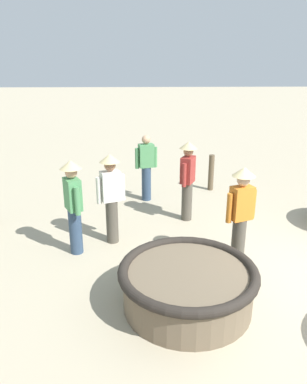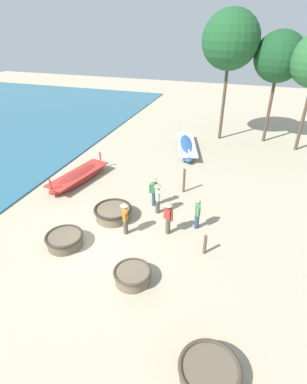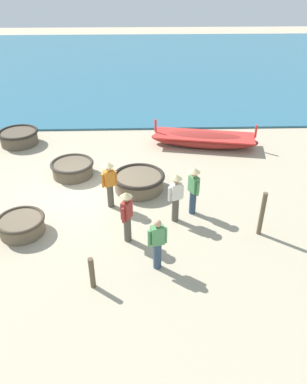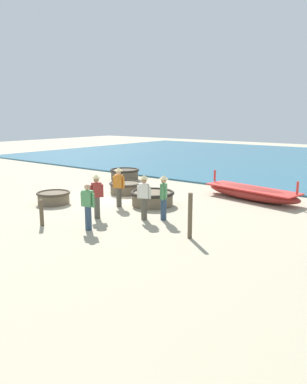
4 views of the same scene
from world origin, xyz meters
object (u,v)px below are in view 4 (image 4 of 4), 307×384
Objects in this scene: fisherman_with_hat at (88,206)px; fisherman_hauling at (119,184)px; coracle_nearest at (152,198)px; fisherman_by_coracle at (97,193)px; mooring_post_inland at (41,213)px; long_boat_red_hull at (252,193)px; fisherman_standing_right at (164,195)px; coracle_far_left at (125,174)px; mooring_post_mid_beach at (190,216)px; coracle_far_right at (126,187)px; coracle_front_right at (54,197)px; fisherman_crouching at (144,194)px.

fisherman_hauling is at bearing -154.50° from fisherman_with_hat.
coracle_nearest is 3.01m from fisherman_by_coracle.
mooring_post_inland is (0.67, -1.66, -0.37)m from fisherman_with_hat.
fisherman_standing_right is (5.21, -1.15, 0.63)m from long_boat_red_hull.
fisherman_hauling is 1.95m from fisherman_by_coracle.
fisherman_standing_right is at bearing 79.75° from fisherman_hauling.
coracle_far_left is at bearing -127.59° from coracle_nearest.
mooring_post_mid_beach is at bearing 112.89° from mooring_post_inland.
fisherman_standing_right is at bearing 51.36° from coracle_far_left.
mooring_post_inland is at bearing 13.25° from coracle_far_right.
coracle_nearest is 2.04× the size of mooring_post_inland.
long_boat_red_hull is (0.54, 8.34, -0.01)m from coracle_far_left.
mooring_post_inland is (5.92, 1.39, 0.15)m from coracle_far_right.
coracle_front_right is 4.43m from fisherman_with_hat.
coracle_front_right is 1.00× the size of mooring_post_mid_beach.
coracle_far_right is 2.82m from fisherman_hauling.
fisherman_by_coracle reaches higher than coracle_far_left.
coracle_front_right is 4.33m from coracle_nearest.
long_boat_red_hull is 9.35m from mooring_post_inland.
long_boat_red_hull is 6.44m from mooring_post_mid_beach.
fisherman_hauling is 1.00× the size of fisherman_crouching.
mooring_post_mid_beach is (2.74, 3.66, 0.39)m from coracle_nearest.
mooring_post_mid_beach reaches higher than coracle_front_right.
mooring_post_mid_beach is at bearing 113.46° from fisherman_with_hat.
coracle_far_left is (-3.04, -2.87, 0.04)m from coracle_far_right.
coracle_far_right is at bearing -121.96° from mooring_post_mid_beach.
fisherman_standing_right is 1.81× the size of mooring_post_inland.
fisherman_standing_right is (-1.36, 2.09, 0.00)m from fisherman_by_coracle.
coracle_nearest is 1.13× the size of fisherman_crouching.
fisherman_crouching is (3.10, 3.72, 0.65)m from coracle_far_right.
coracle_front_right is 0.30× the size of long_boat_red_hull.
coracle_far_left is (-6.63, -1.86, 0.06)m from coracle_front_right.
fisherman_hauling and fisherman_crouching have the same top height.
fisherman_by_coracle is 1.81× the size of mooring_post_inland.
mooring_post_mid_beach is at bearing 72.71° from fisherman_crouching.
coracle_nearest is 1.30× the size of mooring_post_mid_beach.
coracle_front_right is at bearing -15.70° from coracle_far_right.
fisherman_with_hat reaches higher than long_boat_red_hull.
coracle_front_right is 0.87× the size of fisherman_crouching.
fisherman_crouching is 3.68m from mooring_post_inland.
fisherman_by_coracle is at bearing 81.61° from coracle_front_right.
long_boat_red_hull is 5.32× the size of mooring_post_inland.
long_boat_red_hull is at bearing 153.77° from fisherman_by_coracle.
fisherman_with_hat reaches higher than mooring_post_inland.
fisherman_standing_right is 1.15× the size of mooring_post_mid_beach.
coracle_nearest is at bearing 138.44° from fisherman_hauling.
coracle_far_left is 1.06× the size of fisherman_crouching.
coracle_far_left is 1.21× the size of mooring_post_mid_beach.
coracle_far_left is 8.35m from long_boat_red_hull.
fisherman_with_hat reaches higher than coracle_far_left.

